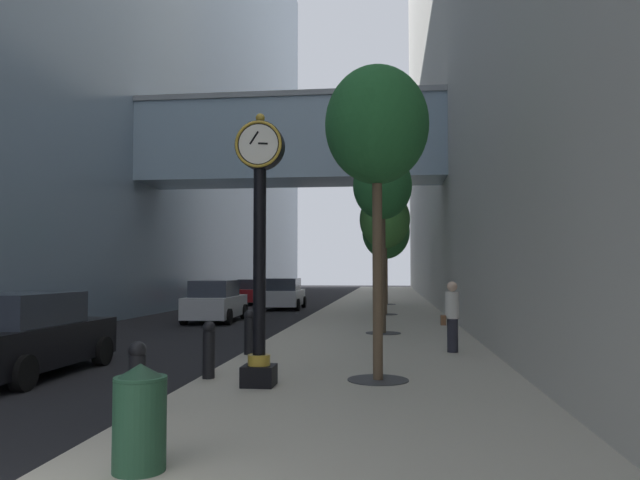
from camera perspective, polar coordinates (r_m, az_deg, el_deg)
ground_plane at (r=31.06m, az=0.10°, el=-6.80°), size 110.00×110.00×0.00m
sidewalk_right at (r=33.85m, az=5.74°, el=-6.34°), size 5.97×80.00×0.14m
building_block_left at (r=40.44m, az=-18.10°, el=20.14°), size 23.12×80.00×35.82m
street_clock at (r=10.49m, az=-5.73°, el=0.52°), size 0.84×0.55×4.72m
bollard_nearest at (r=8.48m, az=-16.90°, el=-12.46°), size 0.24×0.24×1.04m
bollard_second at (r=11.43m, az=-10.46°, el=-10.02°), size 0.24×0.24×1.04m
bollard_third at (r=14.46m, az=-6.73°, el=-8.54°), size 0.24×0.24×1.04m
street_tree_near at (r=11.30m, az=5.38°, el=10.50°), size 1.90×1.90×5.74m
street_tree_mid_near at (r=19.35m, az=5.91°, el=4.96°), size 1.87×1.87×5.75m
street_tree_mid_far at (r=27.44m, az=6.13°, el=1.88°), size 2.27×2.27×5.58m
street_tree_far at (r=35.59m, az=6.25°, el=0.77°), size 2.78×2.78×5.86m
trash_bin at (r=6.46m, az=-16.65°, el=-15.60°), size 0.53×0.53×1.05m
pedestrian_walking at (r=15.09m, az=12.35°, el=-6.90°), size 0.45×0.34×1.71m
car_silver_near at (r=25.39m, az=-9.84°, el=-5.76°), size 2.12×4.49×1.71m
car_red_mid at (r=38.30m, az=-6.17°, el=-4.90°), size 2.05×4.38×1.56m
car_black_far at (r=13.59m, az=-26.24°, el=-8.10°), size 2.07×4.30×1.67m
car_white_trailing at (r=33.23m, az=-3.38°, el=-5.13°), size 2.09×4.23×1.69m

